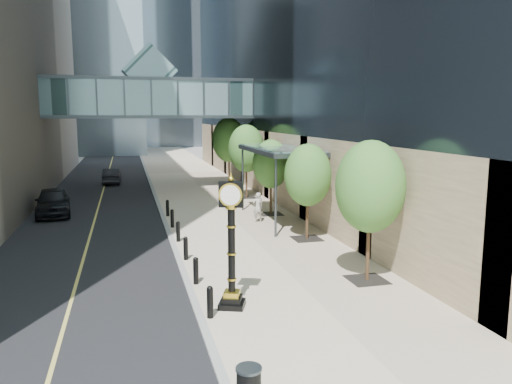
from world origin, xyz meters
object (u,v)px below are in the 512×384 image
car_near (53,202)px  car_far (112,176)px  pedestrian (258,207)px  street_clock (232,251)px

car_near → car_far: bearing=70.9°
pedestrian → car_near: size_ratio=0.35×
pedestrian → car_near: pedestrian is taller
street_clock → car_far: bearing=119.2°
street_clock → pedestrian: size_ratio=2.47×
pedestrian → car_near: bearing=-32.1°
street_clock → car_far: street_clock is taller
car_near → pedestrian: bearing=-30.7°
pedestrian → street_clock: bearing=63.7°
car_far → car_near: bearing=79.4°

